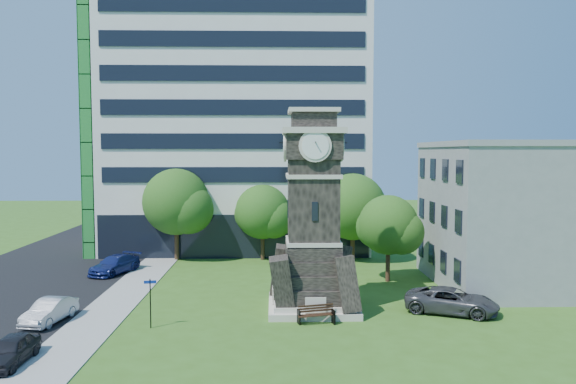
{
  "coord_description": "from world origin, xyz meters",
  "views": [
    {
      "loc": [
        0.65,
        -31.91,
        9.65
      ],
      "look_at": [
        1.64,
        8.45,
        6.76
      ],
      "focal_mm": 35.0,
      "sensor_mm": 36.0,
      "label": 1
    }
  ],
  "objects_px": {
    "park_bench": "(316,314)",
    "car_street_south": "(10,350)",
    "car_street_mid": "(50,311)",
    "street_sign": "(150,297)",
    "car_street_north": "(115,265)",
    "car_east_lot": "(452,301)",
    "clock_tower": "(313,224)"
  },
  "relations": [
    {
      "from": "car_street_north",
      "to": "park_bench",
      "type": "height_order",
      "value": "car_street_north"
    },
    {
      "from": "park_bench",
      "to": "car_east_lot",
      "type": "bearing_deg",
      "value": -1.68
    },
    {
      "from": "clock_tower",
      "to": "car_east_lot",
      "type": "bearing_deg",
      "value": -8.03
    },
    {
      "from": "car_street_south",
      "to": "car_street_mid",
      "type": "height_order",
      "value": "car_street_mid"
    },
    {
      "from": "car_street_south",
      "to": "car_street_north",
      "type": "xyz_separation_m",
      "value": [
        -0.69,
        19.13,
        0.06
      ]
    },
    {
      "from": "clock_tower",
      "to": "car_east_lot",
      "type": "distance_m",
      "value": 9.49
    },
    {
      "from": "clock_tower",
      "to": "car_street_mid",
      "type": "xyz_separation_m",
      "value": [
        -15.09,
        -2.45,
        -4.62
      ]
    },
    {
      "from": "car_street_mid",
      "to": "park_bench",
      "type": "xyz_separation_m",
      "value": [
        15.07,
        -0.56,
        -0.1
      ]
    },
    {
      "from": "car_street_south",
      "to": "street_sign",
      "type": "height_order",
      "value": "street_sign"
    },
    {
      "from": "car_east_lot",
      "to": "street_sign",
      "type": "bearing_deg",
      "value": 121.27
    },
    {
      "from": "clock_tower",
      "to": "car_street_south",
      "type": "xyz_separation_m",
      "value": [
        -14.35,
        -8.75,
        -4.63
      ]
    },
    {
      "from": "car_street_north",
      "to": "car_street_mid",
      "type": "bearing_deg",
      "value": -68.02
    },
    {
      "from": "clock_tower",
      "to": "car_street_north",
      "type": "bearing_deg",
      "value": 145.39
    },
    {
      "from": "car_street_south",
      "to": "park_bench",
      "type": "distance_m",
      "value": 15.44
    },
    {
      "from": "car_street_mid",
      "to": "car_street_south",
      "type": "bearing_deg",
      "value": -73.53
    },
    {
      "from": "car_street_mid",
      "to": "car_street_north",
      "type": "distance_m",
      "value": 12.83
    },
    {
      "from": "car_street_south",
      "to": "car_street_mid",
      "type": "bearing_deg",
      "value": 97.48
    },
    {
      "from": "car_street_north",
      "to": "car_east_lot",
      "type": "height_order",
      "value": "car_east_lot"
    },
    {
      "from": "clock_tower",
      "to": "car_east_lot",
      "type": "relative_size",
      "value": 2.25
    },
    {
      "from": "car_street_south",
      "to": "park_bench",
      "type": "xyz_separation_m",
      "value": [
        14.34,
        5.73,
        -0.09
      ]
    },
    {
      "from": "car_street_south",
      "to": "street_sign",
      "type": "xyz_separation_m",
      "value": [
        5.21,
        5.16,
        1.05
      ]
    },
    {
      "from": "car_street_north",
      "to": "car_east_lot",
      "type": "relative_size",
      "value": 0.9
    },
    {
      "from": "car_street_north",
      "to": "street_sign",
      "type": "distance_m",
      "value": 15.2
    },
    {
      "from": "car_street_north",
      "to": "car_east_lot",
      "type": "xyz_separation_m",
      "value": [
        23.3,
        -11.55,
        0.05
      ]
    },
    {
      "from": "car_street_mid",
      "to": "car_east_lot",
      "type": "height_order",
      "value": "car_east_lot"
    },
    {
      "from": "car_east_lot",
      "to": "street_sign",
      "type": "height_order",
      "value": "street_sign"
    },
    {
      "from": "clock_tower",
      "to": "car_street_mid",
      "type": "bearing_deg",
      "value": -170.78
    },
    {
      "from": "car_street_south",
      "to": "car_street_north",
      "type": "relative_size",
      "value": 0.78
    },
    {
      "from": "car_street_mid",
      "to": "clock_tower",
      "type": "bearing_deg",
      "value": 19.04
    },
    {
      "from": "park_bench",
      "to": "street_sign",
      "type": "xyz_separation_m",
      "value": [
        -9.13,
        -0.58,
        1.14
      ]
    },
    {
      "from": "park_bench",
      "to": "street_sign",
      "type": "bearing_deg",
      "value": 169.35
    },
    {
      "from": "park_bench",
      "to": "car_street_south",
      "type": "bearing_deg",
      "value": -172.47
    }
  ]
}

